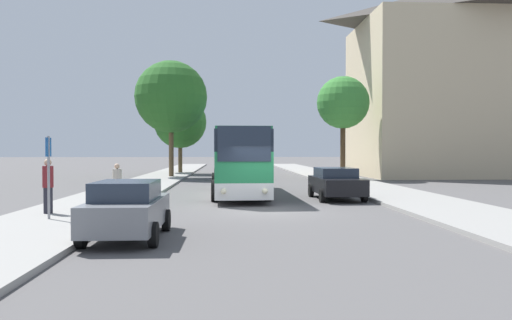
% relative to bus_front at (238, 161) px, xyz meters
% --- Properties ---
extents(ground_plane, '(300.00, 300.00, 0.00)m').
position_rel_bus_front_xyz_m(ground_plane, '(0.96, -7.24, -1.78)').
color(ground_plane, '#565454').
rests_on(ground_plane, ground).
extents(sidewalk_left, '(4.00, 120.00, 0.15)m').
position_rel_bus_front_xyz_m(sidewalk_left, '(-6.04, -7.24, -1.71)').
color(sidewalk_left, gray).
rests_on(sidewalk_left, ground_plane).
extents(sidewalk_right, '(4.00, 120.00, 0.15)m').
position_rel_bus_front_xyz_m(sidewalk_right, '(7.96, -7.24, -1.71)').
color(sidewalk_right, gray).
rests_on(sidewalk_right, ground_plane).
extents(building_right_background, '(18.98, 12.18, 17.46)m').
position_rel_bus_front_xyz_m(building_right_background, '(20.89, 18.08, 6.95)').
color(building_right_background, '#C6B28E').
rests_on(building_right_background, ground_plane).
extents(bus_front, '(2.96, 11.92, 3.34)m').
position_rel_bus_front_xyz_m(bus_front, '(0.00, 0.00, 0.00)').
color(bus_front, silver).
rests_on(bus_front, ground_plane).
extents(bus_middle, '(2.94, 10.86, 3.34)m').
position_rel_bus_front_xyz_m(bus_middle, '(-0.12, 15.39, -0.00)').
color(bus_middle, silver).
rests_on(bus_middle, ground_plane).
extents(parked_car_left_curb, '(1.91, 4.00, 1.53)m').
position_rel_bus_front_xyz_m(parked_car_left_curb, '(-3.10, -12.93, -0.99)').
color(parked_car_left_curb, slate).
rests_on(parked_car_left_curb, ground_plane).
extents(parked_car_right_near, '(2.17, 4.40, 1.50)m').
position_rel_bus_front_xyz_m(parked_car_right_near, '(4.61, -2.80, -1.00)').
color(parked_car_right_near, black).
rests_on(parked_car_right_near, ground_plane).
extents(bus_stop_sign, '(0.08, 0.45, 2.63)m').
position_rel_bus_front_xyz_m(bus_stop_sign, '(-6.15, -10.06, -0.00)').
color(bus_stop_sign, gray).
rests_on(bus_stop_sign, sidewalk_left).
extents(pedestrian_waiting_near, '(0.36, 0.36, 1.88)m').
position_rel_bus_front_xyz_m(pedestrian_waiting_near, '(-6.68, -8.64, -0.68)').
color(pedestrian_waiting_near, '#23232D').
rests_on(pedestrian_waiting_near, sidewalk_left).
extents(pedestrian_waiting_far, '(0.36, 0.36, 1.65)m').
position_rel_bus_front_xyz_m(pedestrian_waiting_far, '(-4.90, -6.04, -0.81)').
color(pedestrian_waiting_far, '#23232D').
rests_on(pedestrian_waiting_far, sidewalk_left).
extents(tree_left_near, '(5.13, 5.13, 7.50)m').
position_rel_bus_front_xyz_m(tree_left_near, '(-5.25, 23.02, 3.29)').
color(tree_left_near, brown).
rests_on(tree_left_near, sidewalk_left).
extents(tree_left_far, '(6.00, 6.00, 9.62)m').
position_rel_bus_front_xyz_m(tree_left_far, '(-5.28, 15.74, 4.97)').
color(tree_left_far, brown).
rests_on(tree_left_far, sidewalk_left).
extents(tree_right_near, '(4.12, 4.12, 7.99)m').
position_rel_bus_front_xyz_m(tree_right_near, '(8.50, 12.70, 4.26)').
color(tree_right_near, '#47331E').
rests_on(tree_right_near, sidewalk_right).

